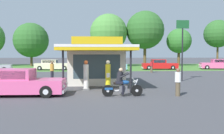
{
  "coord_description": "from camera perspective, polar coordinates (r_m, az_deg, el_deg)",
  "views": [
    {
      "loc": [
        -0.49,
        -14.04,
        2.31
      ],
      "look_at": [
        0.76,
        2.98,
        1.4
      ],
      "focal_mm": 37.76,
      "sensor_mm": 36.0,
      "label": 1
    }
  ],
  "objects": [
    {
      "name": "parked_car_second_row_spare",
      "position": [
        40.34,
        24.18,
        0.53
      ],
      "size": [
        5.52,
        2.86,
        1.59
      ],
      "color": "#E55993",
      "rests_on": "ground"
    },
    {
      "name": "gas_pump_nearside",
      "position": [
        15.42,
        -6.3,
        -2.28
      ],
      "size": [
        0.44,
        0.44,
        1.93
      ],
      "color": "slate",
      "rests_on": "ground"
    },
    {
      "name": "grass_verge_strip",
      "position": [
        44.1,
        -3.57,
        0.06
      ],
      "size": [
        120.0,
        24.0,
        0.01
      ],
      "primitive_type": "cube",
      "color": "#477A33",
      "rests_on": "ground"
    },
    {
      "name": "tree_oak_far_right",
      "position": [
        49.79,
        -19.12,
        5.93
      ],
      "size": [
        6.85,
        6.85,
        8.56
      ],
      "color": "brown",
      "rests_on": "ground"
    },
    {
      "name": "parked_car_back_row_centre",
      "position": [
        33.8,
        -0.8,
        0.29
      ],
      "size": [
        5.25,
        2.35,
        1.49
      ],
      "color": "#7AC6D1",
      "rests_on": "ground"
    },
    {
      "name": "service_station_kiosk",
      "position": [
        18.3,
        -3.74,
        1.11
      ],
      "size": [
        4.94,
        6.93,
        3.35
      ],
      "color": "silver",
      "rests_on": "ground"
    },
    {
      "name": "bystander_standing_back_lot",
      "position": [
        13.57,
        15.68,
        -3.42
      ],
      "size": [
        0.34,
        0.34,
        1.55
      ],
      "color": "brown",
      "rests_on": "ground"
    },
    {
      "name": "tree_oak_right",
      "position": [
        54.68,
        24.47,
        7.2
      ],
      "size": [
        5.81,
        5.81,
        9.57
      ],
      "color": "brown",
      "rests_on": "ground"
    },
    {
      "name": "featured_classic_sedan",
      "position": [
        14.31,
        -22.12,
        -3.71
      ],
      "size": [
        5.5,
        1.98,
        1.51
      ],
      "color": "#E55993",
      "rests_on": "ground"
    },
    {
      "name": "gas_pump_offside",
      "position": [
        15.44,
        -0.98,
        -2.25
      ],
      "size": [
        0.44,
        0.44,
        1.94
      ],
      "color": "slate",
      "rests_on": "ground"
    },
    {
      "name": "roadside_pole_sign",
      "position": [
        21.23,
        16.69,
        6.25
      ],
      "size": [
        1.1,
        0.12,
        5.24
      ],
      "color": "black",
      "rests_on": "ground"
    },
    {
      "name": "bystander_chatting_near_pumps",
      "position": [
        21.33,
        -14.31,
        -0.81
      ],
      "size": [
        0.34,
        0.34,
        1.71
      ],
      "color": "black",
      "rests_on": "ground"
    },
    {
      "name": "bystander_admiring_sedan",
      "position": [
        30.27,
        9.55,
        0.29
      ],
      "size": [
        0.36,
        0.36,
        1.63
      ],
      "color": "brown",
      "rests_on": "ground"
    },
    {
      "name": "tree_oak_centre",
      "position": [
        45.32,
        -0.82,
        8.34
      ],
      "size": [
        7.07,
        7.07,
        10.03
      ],
      "color": "brown",
      "rests_on": "ground"
    },
    {
      "name": "motorcycle_with_rider",
      "position": [
        13.0,
        2.35,
        -4.27
      ],
      "size": [
        2.25,
        0.7,
        1.58
      ],
      "color": "black",
      "rests_on": "ground"
    },
    {
      "name": "tree_oak_distant_spare",
      "position": [
        46.85,
        7.99,
        8.85
      ],
      "size": [
        7.4,
        7.4,
        10.78
      ],
      "color": "brown",
      "rests_on": "ground"
    },
    {
      "name": "tree_oak_far_left",
      "position": [
        50.33,
        15.91,
        6.09
      ],
      "size": [
        5.05,
        5.05,
        7.62
      ],
      "color": "brown",
      "rests_on": "ground"
    },
    {
      "name": "parked_car_back_row_far_right",
      "position": [
        36.1,
        -14.13,
        0.41
      ],
      "size": [
        5.59,
        2.17,
        1.53
      ],
      "color": "beige",
      "rests_on": "ground"
    },
    {
      "name": "parked_car_back_row_centre_left",
      "position": [
        36.95,
        11.4,
        0.5
      ],
      "size": [
        5.61,
        2.19,
        1.55
      ],
      "color": "red",
      "rests_on": "ground"
    },
    {
      "name": "ground_plane",
      "position": [
        14.23,
        -2.19,
        -6.29
      ],
      "size": [
        300.0,
        300.0,
        0.0
      ],
      "primitive_type": "plane",
      "color": "#424247"
    }
  ]
}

